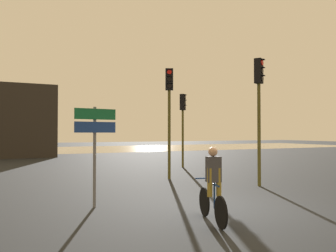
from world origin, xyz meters
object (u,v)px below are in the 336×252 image
(traffic_light_center, at_px, (169,102))
(traffic_light_near_right, at_px, (259,98))
(traffic_light_far_right, at_px, (183,116))
(direction_sign_post, at_px, (95,138))
(cyclist, at_px, (213,184))

(traffic_light_center, bearing_deg, traffic_light_near_right, 148.52)
(traffic_light_far_right, height_order, direction_sign_post, traffic_light_far_right)
(traffic_light_near_right, bearing_deg, traffic_light_far_right, -124.02)
(traffic_light_near_right, relative_size, traffic_light_center, 1.00)
(traffic_light_far_right, height_order, traffic_light_center, traffic_light_center)
(traffic_light_center, bearing_deg, traffic_light_far_right, -101.36)
(traffic_light_far_right, xyz_separation_m, traffic_light_center, (-2.66, -3.90, 0.34))
(traffic_light_center, height_order, direction_sign_post, traffic_light_center)
(cyclist, bearing_deg, traffic_light_far_right, 78.73)
(traffic_light_far_right, relative_size, direction_sign_post, 1.58)
(traffic_light_far_right, xyz_separation_m, direction_sign_post, (-6.61, -7.82, -1.07))
(traffic_light_near_right, height_order, traffic_light_center, traffic_light_near_right)
(direction_sign_post, bearing_deg, traffic_light_center, -143.13)
(traffic_light_near_right, xyz_separation_m, traffic_light_center, (-2.17, 3.04, -0.00))
(traffic_light_center, xyz_separation_m, direction_sign_post, (-3.95, -3.92, -1.41))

